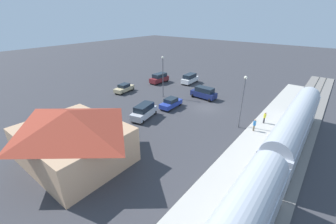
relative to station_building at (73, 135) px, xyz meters
The scene contains 14 objects.
ground_plane 22.58m from the station_building, 100.31° to the right, with size 200.00×200.00×0.00m, color #38383D.
railway_track 28.59m from the station_building, 129.29° to the right, with size 4.80×70.00×0.30m.
platform 26.25m from the station_building, 122.47° to the right, with size 3.20×46.00×0.30m.
station_building is the anchor object (origin of this frame).
pedestrian_on_platform 25.55m from the station_building, 122.71° to the right, with size 0.36×0.36×1.71m.
pedestrian_waiting_far 22.66m from the station_building, 126.28° to the right, with size 0.36×0.36×1.71m.
suv_maroon 30.96m from the station_building, 67.11° to the right, with size 2.10×4.95×2.22m.
suv_navy 25.85m from the station_building, 93.08° to the right, with size 5.00×2.61×2.22m.
sedan_tan 23.24m from the station_building, 54.50° to the right, with size 2.45×4.71×1.74m.
sedan_blue 18.37m from the station_building, 87.49° to the right, with size 1.99×4.56×1.74m.
suv_silver 12.63m from the station_building, 82.61° to the right, with size 2.93×5.20×2.22m.
suv_white 33.10m from the station_building, 79.28° to the right, with size 2.18×4.98×2.22m.
light_pole_near_platform 21.65m from the station_building, 121.24° to the right, with size 0.44×0.44×7.53m.
light_pole_lot_center 22.41m from the station_building, 76.10° to the right, with size 0.44×0.44×7.79m.
Camera 1 is at (-16.24, 31.53, 14.86)m, focal length 23.32 mm.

